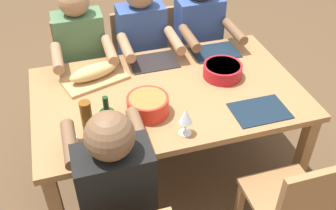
{
  "coord_description": "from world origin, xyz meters",
  "views": [
    {
      "loc": [
        0.55,
        1.84,
        2.17
      ],
      "look_at": [
        0.0,
        0.0,
        0.63
      ],
      "focal_mm": 41.62,
      "sensor_mm": 36.0,
      "label": 1
    }
  ],
  "objects_px": {
    "chair_far_left": "(295,205)",
    "chair_near_right": "(84,67)",
    "serving_bowl_fruit": "(148,104)",
    "chair_near_center": "(139,59)",
    "wine_bottle": "(109,126)",
    "wine_glass": "(186,117)",
    "diner_near_center": "(143,47)",
    "diner_far_right": "(116,191)",
    "bread_loaf": "(94,72)",
    "dining_table": "(168,102)",
    "diner_near_left": "(200,38)",
    "chair_near_left": "(191,51)",
    "beer_bottle": "(87,119)",
    "diner_near_right": "(83,56)",
    "serving_bowl_greens": "(223,70)",
    "cutting_board": "(95,79)"
  },
  "relations": [
    {
      "from": "chair_far_left",
      "to": "chair_near_right",
      "type": "height_order",
      "value": "same"
    },
    {
      "from": "dining_table",
      "to": "beer_bottle",
      "type": "distance_m",
      "value": 0.61
    },
    {
      "from": "chair_near_left",
      "to": "chair_near_center",
      "type": "bearing_deg",
      "value": 0.0
    },
    {
      "from": "chair_far_left",
      "to": "wine_glass",
      "type": "height_order",
      "value": "wine_glass"
    },
    {
      "from": "dining_table",
      "to": "chair_near_center",
      "type": "xyz_separation_m",
      "value": [
        0.0,
        -0.82,
        -0.17
      ]
    },
    {
      "from": "chair_near_center",
      "to": "cutting_board",
      "type": "bearing_deg",
      "value": 54.38
    },
    {
      "from": "serving_bowl_fruit",
      "to": "beer_bottle",
      "type": "bearing_deg",
      "value": 14.59
    },
    {
      "from": "chair_near_center",
      "to": "wine_glass",
      "type": "xyz_separation_m",
      "value": [
        0.02,
        1.21,
        0.37
      ]
    },
    {
      "from": "chair_near_center",
      "to": "wine_bottle",
      "type": "xyz_separation_m",
      "value": [
        0.42,
        1.16,
        0.37
      ]
    },
    {
      "from": "chair_near_center",
      "to": "chair_far_left",
      "type": "bearing_deg",
      "value": 105.3
    },
    {
      "from": "diner_far_right",
      "to": "serving_bowl_greens",
      "type": "xyz_separation_m",
      "value": [
        -0.83,
        -0.69,
        0.09
      ]
    },
    {
      "from": "dining_table",
      "to": "diner_far_right",
      "type": "height_order",
      "value": "diner_far_right"
    },
    {
      "from": "diner_far_right",
      "to": "chair_far_left",
      "type": "relative_size",
      "value": 1.41
    },
    {
      "from": "chair_near_center",
      "to": "bread_loaf",
      "type": "relative_size",
      "value": 2.66
    },
    {
      "from": "chair_near_left",
      "to": "beer_bottle",
      "type": "bearing_deg",
      "value": 48.19
    },
    {
      "from": "dining_table",
      "to": "diner_near_left",
      "type": "height_order",
      "value": "diner_near_left"
    },
    {
      "from": "chair_near_center",
      "to": "beer_bottle",
      "type": "height_order",
      "value": "beer_bottle"
    },
    {
      "from": "serving_bowl_fruit",
      "to": "chair_far_left",
      "type": "bearing_deg",
      "value": 133.35
    },
    {
      "from": "chair_far_left",
      "to": "serving_bowl_greens",
      "type": "xyz_separation_m",
      "value": [
        0.07,
        -0.87,
        0.31
      ]
    },
    {
      "from": "chair_far_left",
      "to": "beer_bottle",
      "type": "distance_m",
      "value": 1.18
    },
    {
      "from": "dining_table",
      "to": "serving_bowl_greens",
      "type": "xyz_separation_m",
      "value": [
        -0.38,
        -0.05,
        0.13
      ]
    },
    {
      "from": "chair_far_left",
      "to": "serving_bowl_greens",
      "type": "distance_m",
      "value": 0.93
    },
    {
      "from": "diner_near_center",
      "to": "serving_bowl_greens",
      "type": "xyz_separation_m",
      "value": [
        -0.38,
        0.58,
        0.09
      ]
    },
    {
      "from": "dining_table",
      "to": "bread_loaf",
      "type": "relative_size",
      "value": 5.1
    },
    {
      "from": "wine_bottle",
      "to": "chair_near_left",
      "type": "bearing_deg",
      "value": -126.8
    },
    {
      "from": "chair_near_left",
      "to": "wine_bottle",
      "type": "distance_m",
      "value": 1.49
    },
    {
      "from": "cutting_board",
      "to": "chair_near_center",
      "type": "bearing_deg",
      "value": -125.62
    },
    {
      "from": "chair_near_center",
      "to": "wine_bottle",
      "type": "relative_size",
      "value": 2.93
    },
    {
      "from": "cutting_board",
      "to": "diner_near_center",
      "type": "bearing_deg",
      "value": -136.4
    },
    {
      "from": "chair_near_left",
      "to": "serving_bowl_fruit",
      "type": "xyz_separation_m",
      "value": [
        0.62,
        0.99,
        0.32
      ]
    },
    {
      "from": "dining_table",
      "to": "beer_bottle",
      "type": "relative_size",
      "value": 7.42
    },
    {
      "from": "chair_near_left",
      "to": "diner_near_left",
      "type": "bearing_deg",
      "value": 90.0
    },
    {
      "from": "dining_table",
      "to": "cutting_board",
      "type": "bearing_deg",
      "value": -30.44
    },
    {
      "from": "chair_near_right",
      "to": "serving_bowl_greens",
      "type": "relative_size",
      "value": 3.42
    },
    {
      "from": "diner_near_center",
      "to": "chair_near_right",
      "type": "relative_size",
      "value": 1.41
    },
    {
      "from": "dining_table",
      "to": "diner_near_center",
      "type": "xyz_separation_m",
      "value": [
        0.0,
        -0.64,
        0.04
      ]
    },
    {
      "from": "diner_near_left",
      "to": "diner_near_right",
      "type": "distance_m",
      "value": 0.9
    },
    {
      "from": "diner_far_right",
      "to": "serving_bowl_fruit",
      "type": "height_order",
      "value": "diner_far_right"
    },
    {
      "from": "dining_table",
      "to": "serving_bowl_greens",
      "type": "bearing_deg",
      "value": -172.08
    },
    {
      "from": "diner_far_right",
      "to": "chair_far_left",
      "type": "bearing_deg",
      "value": 168.45
    },
    {
      "from": "cutting_board",
      "to": "beer_bottle",
      "type": "xyz_separation_m",
      "value": [
        0.1,
        0.5,
        0.1
      ]
    },
    {
      "from": "dining_table",
      "to": "chair_near_left",
      "type": "xyz_separation_m",
      "value": [
        -0.45,
        -0.82,
        -0.17
      ]
    },
    {
      "from": "chair_near_center",
      "to": "beer_bottle",
      "type": "distance_m",
      "value": 1.25
    },
    {
      "from": "diner_far_right",
      "to": "bread_loaf",
      "type": "height_order",
      "value": "diner_far_right"
    },
    {
      "from": "wine_glass",
      "to": "chair_near_center",
      "type": "bearing_deg",
      "value": -91.02
    },
    {
      "from": "chair_near_right",
      "to": "serving_bowl_fruit",
      "type": "relative_size",
      "value": 3.57
    },
    {
      "from": "chair_near_left",
      "to": "serving_bowl_fruit",
      "type": "height_order",
      "value": "chair_near_left"
    },
    {
      "from": "wine_glass",
      "to": "wine_bottle",
      "type": "bearing_deg",
      "value": -8.02
    },
    {
      "from": "diner_near_center",
      "to": "chair_near_left",
      "type": "distance_m",
      "value": 0.53
    },
    {
      "from": "dining_table",
      "to": "serving_bowl_fruit",
      "type": "distance_m",
      "value": 0.28
    }
  ]
}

